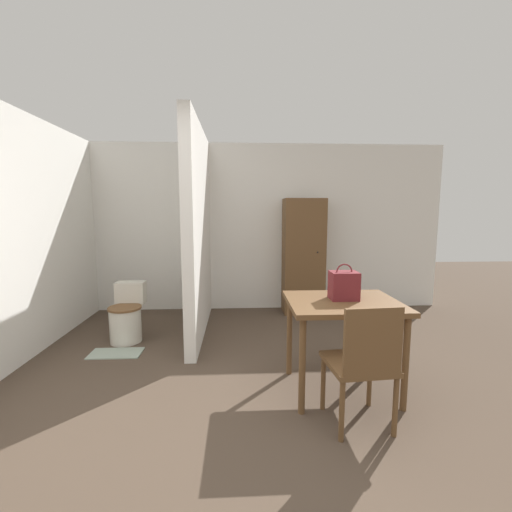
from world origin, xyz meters
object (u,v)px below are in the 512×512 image
at_px(wooden_chair, 363,361).
at_px(wooden_cabinet, 303,256).
at_px(dining_table, 343,313).
at_px(toilet, 127,316).
at_px(handbag, 344,285).

height_order(wooden_chair, wooden_cabinet, wooden_cabinet).
relative_size(dining_table, wooden_chair, 1.00).
xyz_separation_m(toilet, handbag, (2.18, -1.21, 0.61)).
height_order(wooden_chair, handbag, handbag).
bearing_deg(toilet, wooden_chair, -39.44).
xyz_separation_m(wooden_chair, handbag, (0.03, 0.56, 0.40)).
height_order(dining_table, wooden_chair, wooden_chair).
bearing_deg(wooden_cabinet, toilet, -155.76).
bearing_deg(handbag, wooden_cabinet, 87.71).
xyz_separation_m(toilet, wooden_cabinet, (2.27, 1.02, 0.56)).
bearing_deg(handbag, toilet, 150.89).
bearing_deg(toilet, dining_table, -30.14).
relative_size(dining_table, toilet, 1.38).
distance_m(wooden_chair, wooden_cabinet, 2.82).
height_order(dining_table, toilet, dining_table).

